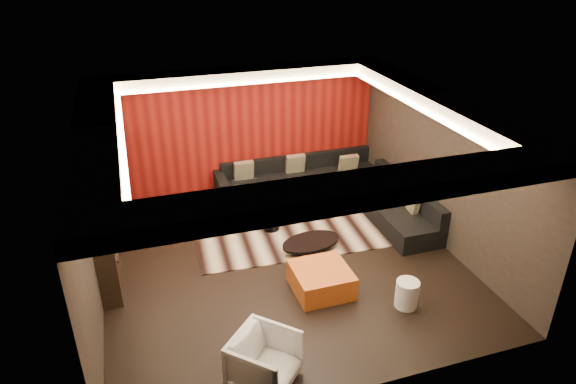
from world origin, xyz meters
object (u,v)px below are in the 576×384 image
object	(u,v)px
armchair	(264,360)
sectional_sofa	(334,190)
drum_stool	(271,221)
white_side_table	(407,294)
coffee_table	(311,245)
orange_ottoman	(321,280)

from	to	relation	value
armchair	sectional_sofa	world-z (taller)	sectional_sofa
drum_stool	sectional_sofa	bearing A→B (deg)	24.80
white_side_table	armchair	world-z (taller)	armchair
drum_stool	armchair	world-z (taller)	armchair
drum_stool	coffee_table	bearing A→B (deg)	-62.74
white_side_table	orange_ottoman	bearing A→B (deg)	145.02
white_side_table	sectional_sofa	xyz separation A→B (m)	(0.26, 3.58, 0.04)
coffee_table	orange_ottoman	distance (m)	1.17
orange_ottoman	sectional_sofa	xyz separation A→B (m)	(1.37, 2.80, 0.06)
white_side_table	armchair	xyz separation A→B (m)	(-2.49, -0.79, 0.13)
drum_stool	white_side_table	distance (m)	3.14
white_side_table	armchair	size ratio (longest dim) A/B	0.57
white_side_table	orange_ottoman	size ratio (longest dim) A/B	0.50
drum_stool	sectional_sofa	world-z (taller)	sectional_sofa
sectional_sofa	orange_ottoman	bearing A→B (deg)	-116.08
orange_ottoman	sectional_sofa	world-z (taller)	sectional_sofa
white_side_table	sectional_sofa	bearing A→B (deg)	85.81
orange_ottoman	armchair	size ratio (longest dim) A/B	1.14
armchair	sectional_sofa	xyz separation A→B (m)	(2.75, 4.36, -0.09)
sectional_sofa	coffee_table	bearing A→B (deg)	-124.08
drum_stool	sectional_sofa	size ratio (longest dim) A/B	0.10
coffee_table	drum_stool	size ratio (longest dim) A/B	3.06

